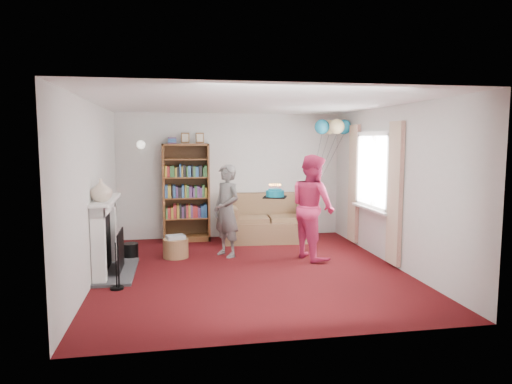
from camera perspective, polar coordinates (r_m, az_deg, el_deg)
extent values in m
plane|color=#360809|center=(7.04, -0.63, -9.71)|extent=(5.00, 5.00, 0.00)
cube|color=silver|center=(9.27, -3.17, 2.06)|extent=(4.50, 0.02, 2.50)
cube|color=silver|center=(6.81, -19.76, 0.09)|extent=(0.02, 5.00, 2.50)
cube|color=silver|center=(7.50, 16.65, 0.76)|extent=(0.02, 5.00, 2.50)
cube|color=white|center=(6.78, -0.65, 11.07)|extent=(4.50, 5.00, 0.01)
cube|color=#3F3F42|center=(7.19, -17.04, -9.48)|extent=(0.55, 1.40, 0.04)
cube|color=white|center=(6.56, -19.08, -6.49)|extent=(0.18, 0.14, 1.06)
cube|color=white|center=(7.63, -17.79, -4.66)|extent=(0.18, 0.14, 1.06)
cube|color=white|center=(7.01, -18.53, -1.75)|extent=(0.18, 1.24, 0.16)
cube|color=white|center=(7.00, -18.31, -0.93)|extent=(0.28, 1.35, 0.05)
cube|color=black|center=(7.11, -18.53, -5.90)|extent=(0.10, 0.80, 0.86)
cube|color=black|center=(7.11, -16.56, -7.07)|extent=(0.02, 0.70, 0.60)
cylinder|color=black|center=(6.36, -17.09, -8.79)|extent=(0.18, 0.18, 0.64)
cylinder|color=black|center=(7.92, -15.43, -7.13)|extent=(0.26, 0.26, 0.26)
cube|color=white|center=(7.99, 14.58, 7.08)|extent=(0.08, 1.30, 0.08)
cube|color=white|center=(8.07, 14.33, -1.83)|extent=(0.08, 1.30, 0.08)
cube|color=white|center=(8.02, 14.65, 2.60)|extent=(0.01, 1.15, 1.20)
cube|color=white|center=(8.06, 14.13, -2.05)|extent=(0.14, 1.32, 0.04)
cube|color=beige|center=(7.29, 16.98, -0.20)|extent=(0.07, 0.38, 2.20)
cube|color=beige|center=(8.77, 12.13, 1.02)|extent=(0.07, 0.38, 2.20)
cylinder|color=gold|center=(9.14, -14.17, 5.89)|extent=(0.04, 0.12, 0.04)
sphere|color=white|center=(9.05, -14.20, 5.76)|extent=(0.16, 0.16, 0.16)
cube|color=#472B14|center=(9.19, -8.74, 0.07)|extent=(0.90, 0.04, 1.90)
cube|color=brown|center=(9.00, -11.45, -0.11)|extent=(0.04, 0.42, 1.90)
cube|color=brown|center=(9.02, -5.99, -0.01)|extent=(0.04, 0.42, 1.90)
cube|color=brown|center=(8.94, -8.82, 5.87)|extent=(0.90, 0.42, 0.04)
cube|color=brown|center=(9.14, -8.62, -5.67)|extent=(0.90, 0.42, 0.10)
cube|color=brown|center=(9.07, -8.66, -3.20)|extent=(0.82, 0.38, 0.03)
cube|color=brown|center=(9.01, -8.71, -0.69)|extent=(0.82, 0.38, 0.02)
cube|color=brown|center=(8.97, -8.75, 1.84)|extent=(0.82, 0.38, 0.02)
cube|color=brown|center=(8.95, -8.79, 4.08)|extent=(0.82, 0.38, 0.02)
cube|color=maroon|center=(8.92, -10.44, 6.35)|extent=(0.16, 0.22, 0.12)
cube|color=brown|center=(8.99, -8.84, 6.70)|extent=(0.16, 0.02, 0.20)
cube|color=brown|center=(9.00, -7.05, 6.73)|extent=(0.16, 0.02, 0.20)
cube|color=brown|center=(9.02, 1.48, -4.79)|extent=(1.71, 0.90, 0.40)
cube|color=brown|center=(9.28, 1.08, -2.27)|extent=(1.71, 0.24, 0.70)
cube|color=brown|center=(8.87, -3.17, -3.67)|extent=(0.24, 0.85, 0.55)
cube|color=brown|center=(9.16, 5.99, -3.37)|extent=(0.24, 0.85, 0.55)
cube|color=brown|center=(8.83, -0.84, -3.50)|extent=(0.72, 0.60, 0.12)
cube|color=brown|center=(8.99, 3.97, -3.35)|extent=(0.72, 0.60, 0.12)
cylinder|color=#A5794D|center=(7.84, -10.00, -6.92)|extent=(0.42, 0.42, 0.32)
cube|color=beige|center=(7.80, -10.03, -5.57)|extent=(0.30, 0.23, 0.06)
imported|color=black|center=(7.72, -3.68, -2.34)|extent=(0.63, 0.68, 1.56)
imported|color=#C42754|center=(7.62, 7.09, -1.84)|extent=(0.87, 1.00, 1.73)
cube|color=black|center=(7.55, 2.38, -0.64)|extent=(0.36, 0.36, 0.02)
cylinder|color=#0C738C|center=(7.55, 2.39, -0.18)|extent=(0.30, 0.30, 0.10)
cylinder|color=#0C738C|center=(7.54, 2.39, 0.27)|extent=(0.22, 0.22, 0.04)
cylinder|color=#D05C8E|center=(7.55, 3.06, 0.54)|extent=(0.01, 0.01, 0.09)
sphere|color=orange|center=(7.55, 3.07, 0.92)|extent=(0.02, 0.02, 0.02)
cylinder|color=#D05C8E|center=(7.59, 2.94, 0.57)|extent=(0.01, 0.01, 0.09)
sphere|color=orange|center=(7.58, 2.95, 0.95)|extent=(0.02, 0.02, 0.02)
cylinder|color=#D05C8E|center=(7.61, 2.73, 0.59)|extent=(0.01, 0.01, 0.09)
sphere|color=orange|center=(7.61, 2.73, 0.97)|extent=(0.02, 0.02, 0.02)
cylinder|color=#D05C8E|center=(7.63, 2.46, 0.60)|extent=(0.01, 0.01, 0.09)
sphere|color=orange|center=(7.62, 2.46, 0.98)|extent=(0.02, 0.02, 0.02)
cylinder|color=#D05C8E|center=(7.62, 2.17, 0.60)|extent=(0.01, 0.01, 0.09)
sphere|color=orange|center=(7.62, 2.18, 0.98)|extent=(0.02, 0.02, 0.02)
cylinder|color=#D05C8E|center=(7.60, 1.93, 0.59)|extent=(0.01, 0.01, 0.09)
sphere|color=orange|center=(7.60, 1.93, 0.96)|extent=(0.02, 0.02, 0.02)
cylinder|color=#D05C8E|center=(7.57, 1.76, 0.56)|extent=(0.01, 0.01, 0.09)
sphere|color=orange|center=(7.57, 1.76, 0.94)|extent=(0.02, 0.02, 0.02)
cylinder|color=#D05C8E|center=(7.53, 1.70, 0.54)|extent=(0.01, 0.01, 0.09)
sphere|color=orange|center=(7.53, 1.70, 0.91)|extent=(0.02, 0.02, 0.02)
cylinder|color=#D05C8E|center=(7.50, 1.76, 0.51)|extent=(0.01, 0.01, 0.09)
sphere|color=orange|center=(7.49, 1.76, 0.89)|extent=(0.02, 0.02, 0.02)
cylinder|color=#D05C8E|center=(7.47, 1.93, 0.48)|extent=(0.01, 0.01, 0.09)
sphere|color=orange|center=(7.46, 1.93, 0.86)|extent=(0.02, 0.02, 0.02)
cylinder|color=#D05C8E|center=(7.45, 2.18, 0.46)|extent=(0.01, 0.01, 0.09)
sphere|color=orange|center=(7.44, 2.18, 0.85)|extent=(0.02, 0.02, 0.02)
cylinder|color=#D05C8E|center=(7.44, 2.47, 0.46)|extent=(0.01, 0.01, 0.09)
sphere|color=orange|center=(7.44, 2.47, 0.84)|extent=(0.02, 0.02, 0.02)
cylinder|color=#D05C8E|center=(7.46, 2.74, 0.47)|extent=(0.01, 0.01, 0.09)
sphere|color=orange|center=(7.45, 2.75, 0.85)|extent=(0.02, 0.02, 0.02)
cylinder|color=#D05C8E|center=(7.48, 2.96, 0.49)|extent=(0.01, 0.01, 0.09)
sphere|color=orange|center=(7.48, 2.96, 0.87)|extent=(0.02, 0.02, 0.02)
cylinder|color=#D05C8E|center=(7.52, 3.07, 0.52)|extent=(0.01, 0.01, 0.09)
sphere|color=orange|center=(7.51, 3.07, 0.89)|extent=(0.02, 0.02, 0.02)
sphere|color=#3F3F3F|center=(8.92, 6.36, -1.85)|extent=(0.02, 0.02, 0.02)
sphere|color=teal|center=(9.06, 10.92, 7.99)|extent=(0.28, 0.28, 0.28)
sphere|color=#F7DF96|center=(9.19, 9.13, 8.00)|extent=(0.28, 0.28, 0.28)
sphere|color=teal|center=(8.91, 8.25, 8.07)|extent=(0.28, 0.28, 0.28)
sphere|color=#F7DF96|center=(8.78, 10.08, 8.06)|extent=(0.28, 0.28, 0.28)
imported|color=beige|center=(6.63, -18.80, 0.23)|extent=(0.39, 0.39, 0.31)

